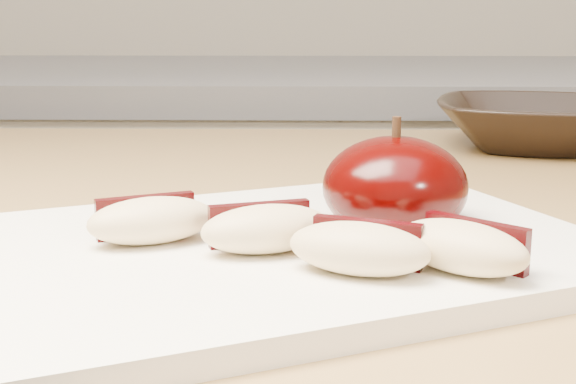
{
  "coord_description": "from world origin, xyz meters",
  "views": [
    {
      "loc": [
        0.09,
        -0.05,
        1.03
      ],
      "look_at": [
        0.08,
        0.35,
        0.94
      ],
      "focal_mm": 50.0,
      "sensor_mm": 36.0,
      "label": 1
    }
  ],
  "objects": [
    {
      "name": "back_cabinet",
      "position": [
        0.0,
        1.2,
        0.47
      ],
      "size": [
        2.4,
        0.62,
        0.94
      ],
      "color": "silver",
      "rests_on": "ground"
    },
    {
      "name": "apple_wedge_b",
      "position": [
        0.07,
        0.33,
        0.92
      ],
      "size": [
        0.07,
        0.05,
        0.02
      ],
      "rotation": [
        0.0,
        0.0,
        0.32
      ],
      "color": "#DABE8A",
      "rests_on": "cutting_board"
    },
    {
      "name": "bowl",
      "position": [
        0.31,
        0.7,
        0.92
      ],
      "size": [
        0.22,
        0.22,
        0.05
      ],
      "primitive_type": "imported",
      "rotation": [
        0.0,
        0.0,
        -0.19
      ],
      "color": "black",
      "rests_on": "island_counter"
    },
    {
      "name": "apple_wedge_c",
      "position": [
        0.12,
        0.3,
        0.92
      ],
      "size": [
        0.07,
        0.05,
        0.02
      ],
      "rotation": [
        0.0,
        0.0,
        -0.35
      ],
      "color": "#DABE8A",
      "rests_on": "cutting_board"
    },
    {
      "name": "apple_wedge_a",
      "position": [
        0.01,
        0.34,
        0.92
      ],
      "size": [
        0.07,
        0.06,
        0.02
      ],
      "rotation": [
        0.0,
        0.0,
        0.41
      ],
      "color": "#DABE8A",
      "rests_on": "cutting_board"
    },
    {
      "name": "cutting_board",
      "position": [
        0.08,
        0.35,
        0.91
      ],
      "size": [
        0.38,
        0.34,
        0.01
      ],
      "primitive_type": "cube",
      "rotation": [
        0.0,
        0.0,
        0.42
      ],
      "color": "white",
      "rests_on": "island_counter"
    },
    {
      "name": "apple_half",
      "position": [
        0.14,
        0.38,
        0.93
      ],
      "size": [
        0.09,
        0.09,
        0.07
      ],
      "rotation": [
        0.0,
        0.0,
        0.07
      ],
      "color": "black",
      "rests_on": "cutting_board"
    },
    {
      "name": "apple_wedge_d",
      "position": [
        0.16,
        0.3,
        0.92
      ],
      "size": [
        0.07,
        0.07,
        0.02
      ],
      "rotation": [
        0.0,
        0.0,
        -0.71
      ],
      "color": "#DABE8A",
      "rests_on": "cutting_board"
    }
  ]
}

